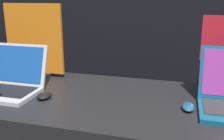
# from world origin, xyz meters

# --- Properties ---
(laptop_front) EXTENTS (0.39, 0.32, 0.24)m
(laptop_front) POSITION_xyz_m (-0.59, 0.31, 0.94)
(laptop_front) COLOR #B7B7BC
(laptop_front) RESTS_ON display_counter
(mouse_front) EXTENTS (0.07, 0.09, 0.03)m
(mouse_front) POSITION_xyz_m (-0.34, 0.27, 0.90)
(mouse_front) COLOR black
(mouse_front) RESTS_ON display_counter
(promo_stand_front) EXTENTS (0.39, 0.07, 0.46)m
(promo_stand_front) POSITION_xyz_m (-0.59, 0.62, 1.10)
(promo_stand_front) COLOR black
(promo_stand_front) RESTS_ON display_counter
(mouse_back) EXTENTS (0.06, 0.10, 0.03)m
(mouse_back) POSITION_xyz_m (0.37, 0.32, 0.89)
(mouse_back) COLOR navy
(mouse_back) RESTS_ON display_counter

